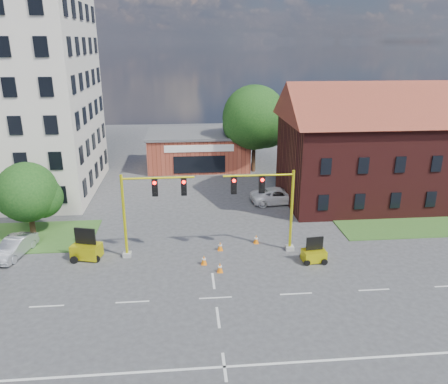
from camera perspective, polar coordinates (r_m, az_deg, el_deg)
The scene contains 17 objects.
ground at distance 27.35m, azimuth -1.12°, elevation -13.65°, with size 120.00×120.00×0.00m, color #3B3B3E.
grass_verge_ne at distance 40.26m, azimuth 24.42°, elevation -4.23°, with size 14.00×4.00×0.08m, color #335A22.
lane_markings at distance 24.88m, azimuth -0.60°, elevation -17.36°, with size 60.00×36.00×0.01m, color silver, non-canonical shape.
brick_shop at distance 54.46m, azimuth -3.39°, elevation 5.61°, with size 12.40×8.40×4.30m.
townhouse_row at distance 44.49m, azimuth 21.17°, elevation 6.29°, with size 21.00×11.00×11.50m.
tree_large at distance 51.47m, azimuth 4.41°, elevation 9.39°, with size 7.85×7.47×10.21m.
tree_nw_front at distance 37.44m, azimuth -23.91°, elevation -0.19°, with size 4.96×4.72×6.01m.
signal_mast_west at distance 31.06m, azimuth -10.01°, elevation -1.71°, with size 5.30×0.60×6.20m.
signal_mast_east at distance 31.49m, azimuth 5.98°, elevation -1.23°, with size 5.30×0.60×6.20m.
trailer_west at distance 32.97m, azimuth -17.52°, elevation -7.17°, with size 2.25×1.78×2.24m.
trailer_east at distance 31.74m, azimuth 11.66°, elevation -7.97°, with size 1.70×1.23×1.81m.
cone_a at distance 30.87m, azimuth -2.64°, elevation -8.86°, with size 0.40×0.40×0.70m.
cone_b at distance 32.79m, azimuth -0.50°, elevation -7.08°, with size 0.40×0.40×0.70m.
cone_c at distance 29.89m, azimuth -0.54°, elevation -9.84°, with size 0.40×0.40×0.70m.
cone_d at distance 33.97m, azimuth 4.22°, elevation -6.16°, with size 0.40×0.40×0.70m.
pickup_white at distance 42.34m, azimuth 7.14°, elevation -0.47°, with size 2.47×5.36×1.49m, color white.
sedan_silver_front at distance 35.28m, azimuth -25.69°, elevation -6.51°, with size 1.45×4.17×1.37m, color #A5A8AD.
Camera 1 is at (-1.55, -22.97, 14.76)m, focal length 35.00 mm.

